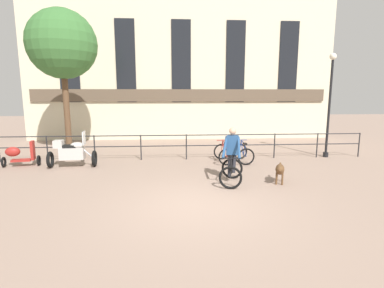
# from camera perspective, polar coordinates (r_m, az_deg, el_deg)

# --- Properties ---
(ground_plane) EXTENTS (60.00, 60.00, 0.00)m
(ground_plane) POSITION_cam_1_polar(r_m,az_deg,el_deg) (7.58, 0.98, -11.56)
(ground_plane) COLOR gray
(canal_railing) EXTENTS (15.05, 0.05, 1.05)m
(canal_railing) POSITION_cam_1_polar(r_m,az_deg,el_deg) (12.42, -1.09, 0.27)
(canal_railing) COLOR #232326
(canal_railing) RESTS_ON ground_plane
(building_facade) EXTENTS (18.00, 0.72, 8.21)m
(building_facade) POSITION_cam_1_polar(r_m,az_deg,el_deg) (18.08, -2.09, 13.98)
(building_facade) COLOR beige
(building_facade) RESTS_ON ground_plane
(cyclist_with_bike) EXTENTS (0.94, 1.30, 1.70)m
(cyclist_with_bike) POSITION_cam_1_polar(r_m,az_deg,el_deg) (9.29, 7.59, -2.71)
(cyclist_with_bike) COLOR black
(cyclist_with_bike) RESTS_ON ground_plane
(dog) EXTENTS (0.46, 0.92, 0.61)m
(dog) POSITION_cam_1_polar(r_m,az_deg,el_deg) (9.56, 16.40, -4.76)
(dog) COLOR brown
(dog) RESTS_ON ground_plane
(parked_motorcycle) EXTENTS (1.74, 0.73, 1.35)m
(parked_motorcycle) POSITION_cam_1_polar(r_m,az_deg,el_deg) (11.98, -21.95, -1.52)
(parked_motorcycle) COLOR black
(parked_motorcycle) RESTS_ON ground_plane
(parked_bicycle_near_lamp) EXTENTS (0.69, 1.13, 0.86)m
(parked_bicycle_near_lamp) POSITION_cam_1_polar(r_m,az_deg,el_deg) (12.01, 6.13, -1.81)
(parked_bicycle_near_lamp) COLOR black
(parked_bicycle_near_lamp) RESTS_ON ground_plane
(parked_bicycle_mid_left) EXTENTS (0.68, 1.12, 0.86)m
(parked_bicycle_mid_left) POSITION_cam_1_polar(r_m,az_deg,el_deg) (12.16, 9.65, -1.75)
(parked_bicycle_mid_left) COLOR black
(parked_bicycle_mid_left) RESTS_ON ground_plane
(parked_scooter) EXTENTS (1.33, 0.61, 0.96)m
(parked_scooter) POSITION_cam_1_polar(r_m,az_deg,el_deg) (12.98, -30.01, -1.76)
(parked_scooter) COLOR black
(parked_scooter) RESTS_ON ground_plane
(street_lamp) EXTENTS (0.28, 0.28, 4.36)m
(street_lamp) POSITION_cam_1_polar(r_m,az_deg,el_deg) (14.00, 24.76, 7.62)
(street_lamp) COLOR black
(street_lamp) RESTS_ON ground_plane
(tree_canalside_left) EXTENTS (2.94, 2.94, 6.28)m
(tree_canalside_left) POSITION_cam_1_polar(r_m,az_deg,el_deg) (14.62, -23.50, 16.94)
(tree_canalside_left) COLOR brown
(tree_canalside_left) RESTS_ON ground_plane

